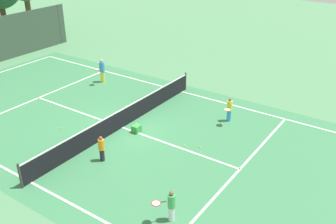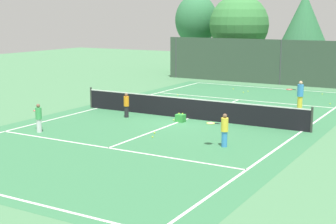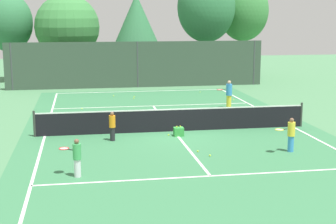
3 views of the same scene
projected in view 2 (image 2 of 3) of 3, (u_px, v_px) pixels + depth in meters
ground_plane at (188, 119)px, 24.51m from camera, size 80.00×80.00×0.00m
court_surface at (188, 119)px, 24.51m from camera, size 13.00×25.00×0.01m
tennis_net at (188, 108)px, 24.42m from camera, size 11.90×0.10×1.10m
perimeter_fence at (281, 62)px, 36.11m from camera, size 18.00×0.12×3.20m
tree_2 at (239, 25)px, 41.33m from camera, size 4.82×4.82×6.54m
tree_3 at (196, 20)px, 44.18m from camera, size 3.65×3.65×6.67m
tree_4 at (304, 19)px, 38.87m from camera, size 3.61×3.61×6.62m
player_0 at (300, 95)px, 26.69m from camera, size 0.91×0.46×1.52m
player_1 at (224, 130)px, 19.15m from camera, size 0.86×0.46×1.28m
player_2 at (126, 105)px, 24.69m from camera, size 0.25×0.25×1.19m
player_3 at (39, 117)px, 21.56m from camera, size 0.77×0.71×1.23m
ball_crate at (180, 118)px, 23.72m from camera, size 0.40×0.35×0.43m
tennis_ball_0 at (322, 94)px, 31.89m from camera, size 0.07×0.07×0.07m
tennis_ball_1 at (153, 99)px, 29.89m from camera, size 0.07×0.07×0.07m
tennis_ball_3 at (330, 104)px, 28.41m from camera, size 0.07×0.07×0.07m
tennis_ball_4 at (155, 133)px, 21.38m from camera, size 0.07×0.07×0.07m
tennis_ball_5 at (174, 120)px, 24.03m from camera, size 0.07×0.07×0.07m
tennis_ball_6 at (179, 107)px, 27.46m from camera, size 0.07×0.07×0.07m
tennis_ball_7 at (233, 89)px, 34.12m from camera, size 0.07×0.07×0.07m
tennis_ball_8 at (248, 91)px, 33.08m from camera, size 0.07×0.07×0.07m
tennis_ball_9 at (152, 137)px, 20.69m from camera, size 0.07×0.07×0.07m
tennis_ball_10 at (243, 92)px, 32.60m from camera, size 0.07×0.07×0.07m
tennis_ball_11 at (178, 95)px, 31.58m from camera, size 0.07×0.07×0.07m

